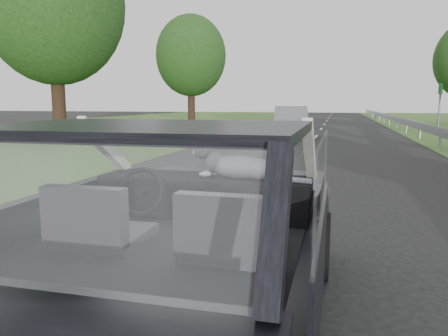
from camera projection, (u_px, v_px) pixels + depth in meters
The scene contains 10 objects.
subject_car at pixel (177, 235), 2.76m from camera, with size 1.80×4.00×1.45m, color black.
dashboard at pixel (206, 196), 3.34m from camera, with size 1.58×0.45×0.30m, color black.
driver_seat at pixel (95, 219), 2.56m from camera, with size 0.50×0.72×0.42m, color black.
passenger_seat at pixel (227, 228), 2.36m from camera, with size 0.50×0.72×0.42m, color black.
steering_wheel at pixel (141, 191), 3.15m from camera, with size 0.36×0.36×0.04m, color black.
cat at pixel (239, 166), 3.21m from camera, with size 0.65×0.20×0.29m, color slate.
other_car at pixel (291, 121), 20.13m from camera, with size 1.68×4.25×1.40m, color silver.
highway_sign at pixel (439, 106), 25.63m from camera, with size 0.11×1.07×2.68m, color #126028.
tree_5 at pixel (55, 36), 16.95m from camera, with size 5.44×5.44×8.24m, color #163211, non-canonical shape.
tree_6 at pixel (191, 72), 30.40m from camera, with size 4.86×4.86×7.36m, color #163211, non-canonical shape.
Camera 1 is at (0.96, -2.51, 1.55)m, focal length 35.00 mm.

